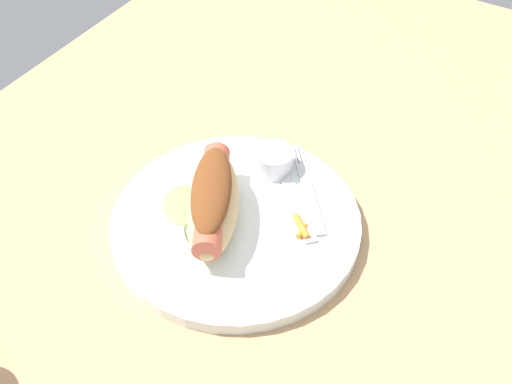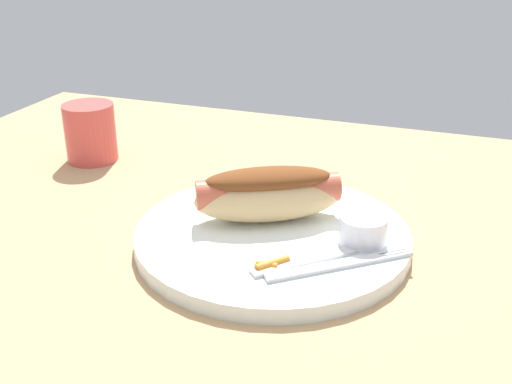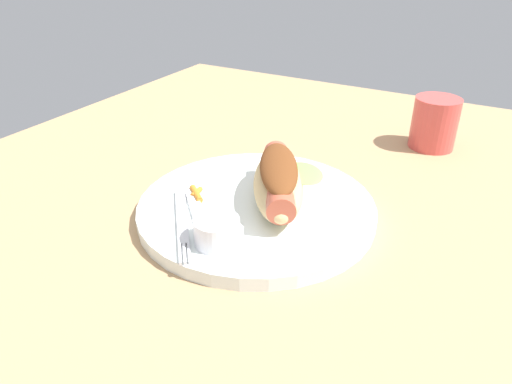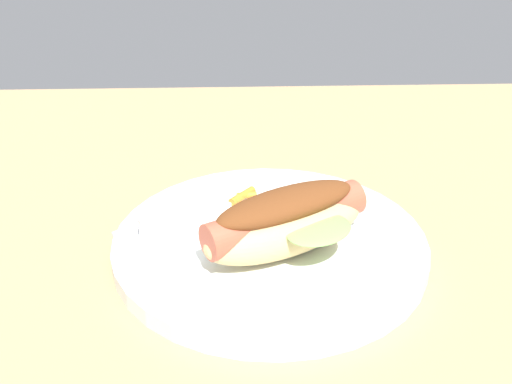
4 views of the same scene
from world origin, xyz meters
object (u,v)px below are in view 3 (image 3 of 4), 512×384
object	(u,v)px
carrot_garnish	(196,193)
hot_dog	(279,180)
drinking_cup	(435,123)
plate	(257,208)
sauce_ramekin	(217,231)
knife	(198,214)
fork	(182,222)

from	to	relation	value
carrot_garnish	hot_dog	bearing A→B (deg)	110.56
hot_dog	drinking_cup	size ratio (longest dim) A/B	2.08
plate	sauce_ramekin	size ratio (longest dim) A/B	5.91
knife	plate	bearing A→B (deg)	98.17
fork	knife	bearing A→B (deg)	125.20
knife	sauce_ramekin	bearing A→B (deg)	10.47
fork	carrot_garnish	distance (cm)	6.06
hot_dog	carrot_garnish	distance (cm)	10.30
fork	drinking_cup	xyz separation A→B (cm)	(-38.64, 19.02, 2.12)
hot_dog	carrot_garnish	size ratio (longest dim) A/B	5.25
sauce_ramekin	drinking_cup	bearing A→B (deg)	161.14
sauce_ramekin	fork	size ratio (longest dim) A/B	0.39
hot_dog	fork	xyz separation A→B (cm)	(9.17, -7.20, -2.74)
plate	drinking_cup	size ratio (longest dim) A/B	3.57
hot_dog	carrot_garnish	world-z (taller)	hot_dog
sauce_ramekin	knife	distance (cm)	5.98
carrot_garnish	plate	bearing A→B (deg)	107.40
carrot_garnish	drinking_cup	distance (cm)	39.23
drinking_cup	plate	bearing A→B (deg)	-24.57
sauce_ramekin	carrot_garnish	distance (cm)	10.26
knife	carrot_garnish	size ratio (longest dim) A/B	4.21
drinking_cup	hot_dog	bearing A→B (deg)	-21.85
drinking_cup	fork	bearing A→B (deg)	-26.21
plate	drinking_cup	bearing A→B (deg)	155.43
carrot_garnish	drinking_cup	bearing A→B (deg)	147.31
plate	fork	bearing A→B (deg)	-32.15
hot_dog	drinking_cup	world-z (taller)	drinking_cup
drinking_cup	knife	bearing A→B (deg)	-26.77
hot_dog	sauce_ramekin	distance (cm)	10.65
plate	hot_dog	xyz separation A→B (cm)	(-1.28, 2.24, 3.74)
plate	knife	size ratio (longest dim) A/B	2.14
fork	carrot_garnish	size ratio (longest dim) A/B	3.88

